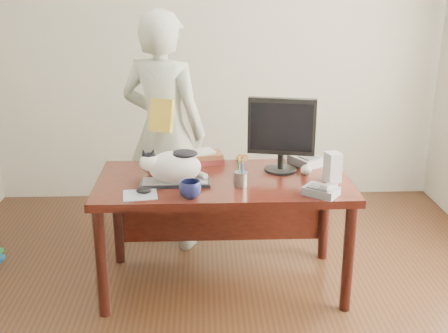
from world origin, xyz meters
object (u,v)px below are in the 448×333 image
mouse (144,191)px  baseball (306,170)px  monitor (282,131)px  person (164,132)px  coffee_mug (190,189)px  book_stack (204,157)px  phone (322,190)px  desk (223,196)px  cat (172,166)px  calculator (306,160)px  speaker (333,167)px  keyboard (175,182)px  pen_cup (241,177)px

mouse → baseball: size_ratio=1.38×
monitor → person: person is taller
monitor → coffee_mug: size_ratio=3.84×
book_stack → baseball: bearing=-38.8°
phone → book_stack: size_ratio=0.84×
desk → cat: size_ratio=3.84×
desk → mouse: bearing=-146.5°
coffee_mug → baseball: (0.74, 0.36, -0.02)m
calculator → baseball: bearing=-130.4°
calculator → coffee_mug: bearing=-174.3°
baseball → mouse: bearing=-163.9°
speaker → cat: bearing=163.9°
cat → mouse: bearing=-138.3°
desk → coffee_mug: coffee_mug is taller
cat → baseball: (0.85, 0.14, -0.09)m
monitor → phone: 0.53m
desk → cat: cat is taller
keyboard → monitor: 0.76m
cat → coffee_mug: (0.11, -0.22, -0.07)m
speaker → calculator: bearing=90.2°
cat → phone: cat is taller
keyboard → phone: (0.87, -0.21, 0.02)m
phone → monitor: bearing=149.7°
desk → phone: phone is taller
cat → coffee_mug: bearing=-64.4°
mouse → monitor: bearing=15.4°
keyboard → coffee_mug: bearing=-67.5°
calculator → speaker: bearing=-103.7°
desk → book_stack: size_ratio=5.68×
mouse → person: size_ratio=0.05×
desk → monitor: monitor is taller
mouse → speaker: 1.17m
desk → calculator: (0.57, 0.19, 0.18)m
mouse → speaker: speaker is taller
cat → baseball: cat is taller
monitor → mouse: (-0.86, -0.37, -0.26)m
person → desk: bearing=148.1°
desk → person: 0.76m
mouse → book_stack: size_ratio=0.34×
monitor → phone: (0.19, -0.42, -0.25)m
mouse → person: 0.91m
phone → desk: bearing=-177.8°
baseball → coffee_mug: bearing=-153.9°
baseball → monitor: bearing=155.1°
desk → person: person is taller
desk → person: bearing=125.6°
pen_cup → baseball: (0.43, 0.18, -0.02)m
desk → speaker: speaker is taller
monitor → person: (-0.79, 0.53, -0.14)m
phone → book_stack: (-0.68, 0.63, 0.01)m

